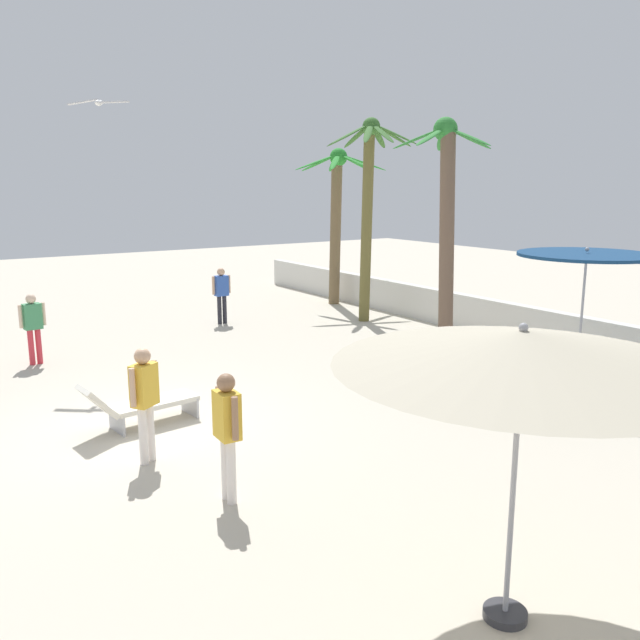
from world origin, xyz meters
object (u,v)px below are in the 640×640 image
(palm_tree_0, at_px, (446,213))
(guest_3, at_px, (144,394))
(palm_tree_1, at_px, (368,196))
(guest_2, at_px, (221,290))
(patio_umbrella_0, at_px, (586,263))
(guest_0, at_px, (227,425))
(seagull_0, at_px, (98,102))
(lounge_chair_0, at_px, (140,404))
(patio_umbrella_1, at_px, (522,349))
(guest_1, at_px, (33,322))
(palm_tree_2, at_px, (337,207))

(palm_tree_0, bearing_deg, guest_3, -73.84)
(palm_tree_1, xyz_separation_m, guest_2, (-2.03, -3.59, -2.60))
(palm_tree_0, relative_size, guest_3, 3.21)
(patio_umbrella_0, distance_m, guest_0, 8.07)
(guest_2, xyz_separation_m, seagull_0, (2.03, -3.64, 4.62))
(lounge_chair_0, xyz_separation_m, guest_3, (1.42, -0.37, 0.63))
(palm_tree_1, bearing_deg, guest_0, -46.26)
(patio_umbrella_0, height_order, patio_umbrella_1, patio_umbrella_1)
(patio_umbrella_0, distance_m, palm_tree_1, 7.17)
(palm_tree_1, height_order, guest_1, palm_tree_1)
(palm_tree_0, relative_size, seagull_0, 4.55)
(guest_1, bearing_deg, guest_3, 2.72)
(lounge_chair_0, distance_m, guest_1, 5.07)
(patio_umbrella_0, xyz_separation_m, guest_3, (-1.02, -8.37, -1.38))
(palm_tree_2, bearing_deg, guest_3, -46.87)
(palm_tree_0, distance_m, palm_tree_1, 3.84)
(palm_tree_1, distance_m, guest_0, 11.50)
(seagull_0, bearing_deg, guest_1, -102.83)
(patio_umbrella_0, xyz_separation_m, palm_tree_2, (-9.85, 1.05, 0.77))
(palm_tree_2, bearing_deg, patio_umbrella_1, -29.44)
(patio_umbrella_1, relative_size, guest_2, 2.01)
(patio_umbrella_0, height_order, guest_2, patio_umbrella_0)
(guest_2, bearing_deg, guest_0, -24.72)
(seagull_0, bearing_deg, guest_0, -6.34)
(palm_tree_2, distance_m, guest_3, 13.09)
(palm_tree_0, relative_size, palm_tree_1, 0.94)
(palm_tree_2, distance_m, guest_0, 14.00)
(palm_tree_1, relative_size, lounge_chair_0, 2.92)
(patio_umbrella_0, relative_size, seagull_0, 2.29)
(palm_tree_1, bearing_deg, palm_tree_2, 162.47)
(guest_1, height_order, seagull_0, seagull_0)
(guest_0, relative_size, guest_2, 1.04)
(guest_1, relative_size, seagull_0, 1.33)
(patio_umbrella_1, height_order, guest_3, patio_umbrella_1)
(patio_umbrella_0, bearing_deg, seagull_0, -135.03)
(guest_0, bearing_deg, palm_tree_2, 139.55)
(patio_umbrella_1, xyz_separation_m, lounge_chair_0, (-6.55, -1.18, -2.13))
(patio_umbrella_0, xyz_separation_m, guest_1, (-7.44, -8.68, -1.45))
(guest_3, bearing_deg, guest_1, -177.28)
(palm_tree_0, distance_m, lounge_chair_0, 8.07)
(guest_0, bearing_deg, guest_1, -174.67)
(guest_1, bearing_deg, guest_0, 5.33)
(patio_umbrella_1, xyz_separation_m, seagull_0, (-11.17, -0.24, 3.05))
(seagull_0, bearing_deg, palm_tree_2, 108.90)
(patio_umbrella_1, distance_m, palm_tree_2, 16.03)
(guest_2, distance_m, seagull_0, 6.22)
(palm_tree_2, bearing_deg, seagull_0, -71.10)
(palm_tree_0, xyz_separation_m, palm_tree_1, (-3.77, 0.68, 0.32))
(guest_0, relative_size, guest_3, 0.99)
(guest_0, relative_size, seagull_0, 1.40)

